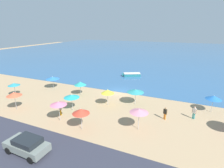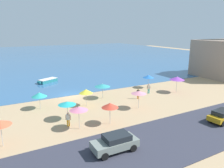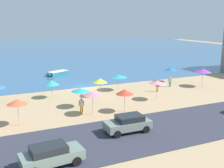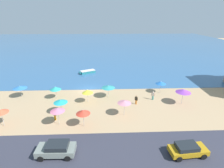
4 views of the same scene
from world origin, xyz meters
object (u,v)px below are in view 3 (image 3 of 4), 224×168
object	(u,v)px
beach_umbrella_0	(171,69)
beach_umbrella_4	(100,81)
beach_umbrella_7	(157,82)
bather_0	(157,85)
parked_car_1	(128,123)
beach_umbrella_10	(203,71)
skiff_nearshore	(58,73)
beach_umbrella_1	(118,76)
beach_umbrella_8	(80,90)
beach_umbrella_6	(51,83)
beach_umbrella_9	(125,92)
bather_1	(170,81)
parked_car_3	(51,155)
beach_umbrella_2	(93,93)
bather_2	(81,104)
beach_umbrella_11	(17,102)

from	to	relation	value
beach_umbrella_0	beach_umbrella_4	bearing A→B (deg)	-165.35
beach_umbrella_0	beach_umbrella_7	distance (m)	10.97
bather_0	parked_car_1	world-z (taller)	bather_0
beach_umbrella_10	skiff_nearshore	xyz separation A→B (m)	(-17.20, 17.29, -1.99)
beach_umbrella_1	beach_umbrella_7	xyz separation A→B (m)	(2.21, -6.24, 0.19)
beach_umbrella_8	skiff_nearshore	xyz separation A→B (m)	(2.16, 19.48, -1.61)
beach_umbrella_6	beach_umbrella_1	bearing A→B (deg)	0.58
beach_umbrella_7	beach_umbrella_9	distance (m)	6.17
beach_umbrella_4	bather_1	distance (m)	11.31
beach_umbrella_9	skiff_nearshore	world-z (taller)	beach_umbrella_9
parked_car_3	parked_car_1	bearing A→B (deg)	22.68
beach_umbrella_7	parked_car_3	world-z (taller)	beach_umbrella_7
beach_umbrella_2	beach_umbrella_9	world-z (taller)	beach_umbrella_9
beach_umbrella_9	bather_2	size ratio (longest dim) A/B	1.57
beach_umbrella_9	bather_2	xyz separation A→B (m)	(-4.24, 1.67, -1.29)
beach_umbrella_1	bather_0	world-z (taller)	beach_umbrella_1
parked_car_3	skiff_nearshore	size ratio (longest dim) A/B	1.02
beach_umbrella_9	bather_0	world-z (taller)	beach_umbrella_9
beach_umbrella_11	bather_2	xyz separation A→B (m)	(6.48, 1.18, -1.38)
bather_0	parked_car_3	size ratio (longest dim) A/B	0.37
beach_umbrella_8	bather_0	size ratio (longest dim) A/B	1.43
beach_umbrella_2	parked_car_3	xyz separation A→B (m)	(-6.23, -8.74, -1.41)
beach_umbrella_6	bather_2	bearing A→B (deg)	-77.25
beach_umbrella_10	bather_0	size ratio (longest dim) A/B	1.72
bather_0	parked_car_3	xyz separation A→B (m)	(-17.65, -14.08, -0.04)
beach_umbrella_8	parked_car_1	distance (m)	8.81
beach_umbrella_1	beach_umbrella_4	world-z (taller)	beach_umbrella_4
bather_2	beach_umbrella_1	bearing A→B (deg)	42.62
bather_1	beach_umbrella_6	bearing A→B (deg)	175.78
bather_1	beach_umbrella_7	bearing A→B (deg)	-138.61
beach_umbrella_1	beach_umbrella_2	xyz separation A→B (m)	(-6.85, -8.22, 0.24)
beach_umbrella_7	bather_2	bearing A→B (deg)	-175.25
beach_umbrella_9	parked_car_1	world-z (taller)	beach_umbrella_9
beach_umbrella_4	beach_umbrella_9	distance (m)	6.80
beach_umbrella_7	beach_umbrella_10	xyz separation A→B (m)	(9.98, 3.16, 0.18)
beach_umbrella_8	beach_umbrella_10	distance (m)	19.49
beach_umbrella_2	beach_umbrella_8	world-z (taller)	beach_umbrella_2
beach_umbrella_2	beach_umbrella_8	distance (m)	2.97
parked_car_3	skiff_nearshore	world-z (taller)	parked_car_3
bather_0	bather_1	world-z (taller)	bather_1
beach_umbrella_2	beach_umbrella_6	distance (m)	8.48
bather_2	parked_car_3	distance (m)	11.27
beach_umbrella_0	bather_0	xyz separation A→B (m)	(-5.35, -4.44, -1.18)
beach_umbrella_4	beach_umbrella_7	distance (m)	7.13
beach_umbrella_6	bather_1	size ratio (longest dim) A/B	1.40
parked_car_1	beach_umbrella_0	bearing A→B (deg)	44.63
beach_umbrella_7	skiff_nearshore	size ratio (longest dim) A/B	0.59
beach_umbrella_8	beach_umbrella_10	bearing A→B (deg)	6.44
beach_umbrella_9	parked_car_3	world-z (taller)	beach_umbrella_9
beach_umbrella_7	skiff_nearshore	world-z (taller)	beach_umbrella_7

